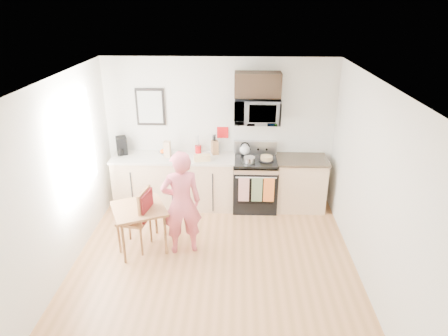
{
  "coord_description": "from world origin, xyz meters",
  "views": [
    {
      "loc": [
        0.31,
        -4.41,
        3.51
      ],
      "look_at": [
        0.12,
        1.0,
        1.17
      ],
      "focal_mm": 32.0,
      "sensor_mm": 36.0,
      "label": 1
    }
  ],
  "objects_px": {
    "microwave": "(257,110)",
    "chair": "(142,212)",
    "dining_table": "(139,212)",
    "range": "(255,185)",
    "cake": "(267,158)",
    "person": "(181,203)"
  },
  "relations": [
    {
      "from": "chair",
      "to": "range",
      "type": "bearing_deg",
      "value": 48.99
    },
    {
      "from": "range",
      "to": "dining_table",
      "type": "distance_m",
      "value": 2.2
    },
    {
      "from": "chair",
      "to": "microwave",
      "type": "bearing_deg",
      "value": 51.08
    },
    {
      "from": "dining_table",
      "to": "cake",
      "type": "relative_size",
      "value": 3.32
    },
    {
      "from": "microwave",
      "to": "dining_table",
      "type": "bearing_deg",
      "value": -140.46
    },
    {
      "from": "microwave",
      "to": "chair",
      "type": "xyz_separation_m",
      "value": [
        -1.7,
        -1.47,
        -1.13
      ]
    },
    {
      "from": "range",
      "to": "microwave",
      "type": "distance_m",
      "value": 1.33
    },
    {
      "from": "chair",
      "to": "cake",
      "type": "bearing_deg",
      "value": 45.13
    },
    {
      "from": "person",
      "to": "cake",
      "type": "relative_size",
      "value": 6.33
    },
    {
      "from": "cake",
      "to": "chair",
      "type": "bearing_deg",
      "value": -145.08
    },
    {
      "from": "chair",
      "to": "dining_table",
      "type": "bearing_deg",
      "value": 161.72
    },
    {
      "from": "microwave",
      "to": "person",
      "type": "relative_size",
      "value": 0.48
    },
    {
      "from": "dining_table",
      "to": "chair",
      "type": "xyz_separation_m",
      "value": [
        0.05,
        -0.03,
        0.03
      ]
    },
    {
      "from": "dining_table",
      "to": "cake",
      "type": "height_order",
      "value": "cake"
    },
    {
      "from": "microwave",
      "to": "cake",
      "type": "bearing_deg",
      "value": -40.28
    },
    {
      "from": "person",
      "to": "range",
      "type": "bearing_deg",
      "value": -144.39
    },
    {
      "from": "microwave",
      "to": "chair",
      "type": "distance_m",
      "value": 2.51
    },
    {
      "from": "chair",
      "to": "person",
      "type": "bearing_deg",
      "value": 7.9
    },
    {
      "from": "chair",
      "to": "cake",
      "type": "xyz_separation_m",
      "value": [
        1.88,
        1.31,
        0.33
      ]
    },
    {
      "from": "range",
      "to": "microwave",
      "type": "xyz_separation_m",
      "value": [
        -0.0,
        0.1,
        1.32
      ]
    },
    {
      "from": "chair",
      "to": "cake",
      "type": "relative_size",
      "value": 3.91
    },
    {
      "from": "microwave",
      "to": "range",
      "type": "bearing_deg",
      "value": -89.94
    }
  ]
}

